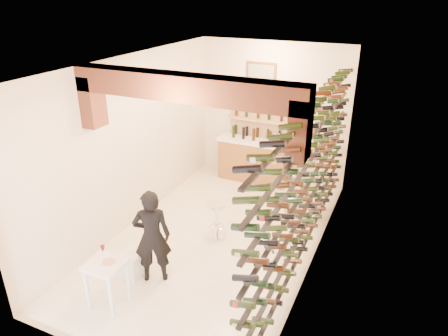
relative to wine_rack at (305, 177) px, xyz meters
name	(u,v)px	position (x,y,z in m)	size (l,w,h in m)	color
ground	(217,238)	(-1.53, 0.00, -1.55)	(6.00, 6.00, 0.00)	white
room_shell	(209,126)	(-1.53, -0.26, 0.70)	(3.52, 6.02, 3.21)	silver
wine_rack	(305,177)	(0.00, 0.00, 0.00)	(0.32, 5.70, 2.56)	black
back_counter	(254,159)	(-1.83, 2.65, -1.02)	(1.70, 0.62, 1.29)	olive
back_shelving	(258,130)	(-1.83, 2.89, -0.38)	(1.40, 0.31, 2.73)	tan
tasting_table	(106,271)	(-2.22, -2.20, -0.95)	(0.52, 0.52, 0.89)	white
white_stool	(133,265)	(-2.29, -1.54, -1.34)	(0.33, 0.33, 0.42)	white
person	(152,237)	(-1.95, -1.43, -0.77)	(0.57, 0.37, 1.56)	black
chrome_barstool	(216,217)	(-1.58, 0.06, -1.15)	(0.36, 0.36, 0.69)	silver
crate_lower	(298,209)	(-0.41, 1.42, -1.41)	(0.46, 0.32, 0.28)	tan
crate_upper	(299,196)	(-0.41, 1.42, -1.11)	(0.55, 0.38, 0.32)	tan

